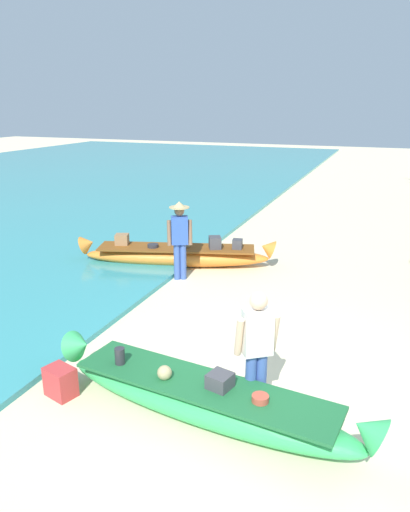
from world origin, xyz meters
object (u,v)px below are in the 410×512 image
at_px(boat_green_foreground, 203,399).
at_px(person_tourist_customer, 257,346).
at_px(boat_orange_midground, 177,255).
at_px(person_vendor_hatted, 180,235).
at_px(cooler_box, 60,382).

xyz_separation_m(boat_green_foreground, person_tourist_customer, (0.58, 0.38, 0.66)).
height_order(boat_orange_midground, person_vendor_hatted, person_vendor_hatted).
relative_size(boat_orange_midground, person_tourist_customer, 2.86).
relative_size(person_vendor_hatted, person_tourist_customer, 1.08).
bearing_deg(boat_green_foreground, boat_orange_midground, 117.58).
relative_size(boat_green_foreground, person_vendor_hatted, 2.47).
bearing_deg(boat_orange_midground, boat_green_foreground, -62.42).
height_order(boat_green_foreground, cooler_box, boat_green_foreground).
bearing_deg(cooler_box, person_tourist_customer, 30.43).
relative_size(boat_orange_midground, person_vendor_hatted, 2.66).
relative_size(person_tourist_customer, cooler_box, 3.96).
height_order(person_vendor_hatted, cooler_box, person_vendor_hatted).
height_order(boat_orange_midground, cooler_box, boat_orange_midground).
distance_m(person_vendor_hatted, person_tourist_customer, 5.04).
distance_m(boat_green_foreground, person_vendor_hatted, 5.12).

